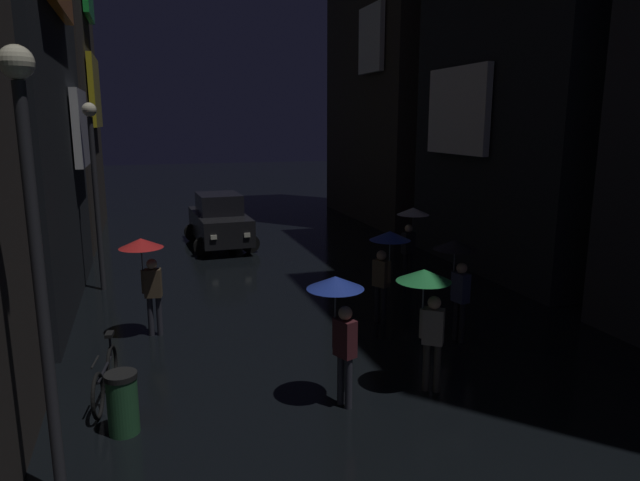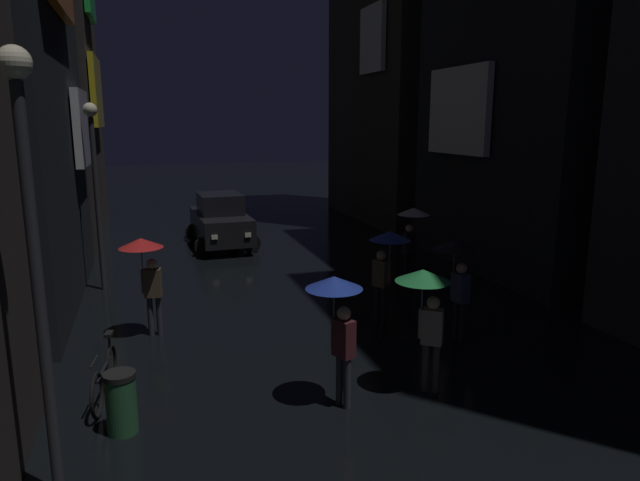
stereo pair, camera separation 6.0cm
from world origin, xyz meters
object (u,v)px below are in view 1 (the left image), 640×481
pedestrian_far_right_red (145,259)px  pedestrian_midstreet_left_blue (387,251)px  bicycle_parked_at_storefront (105,378)px  streetlamp_left_far (94,174)px  car_distant (220,221)px  trash_bin (123,403)px  streetlamp_left_near (34,230)px  pedestrian_midstreet_centre_clear (412,224)px  pedestrian_near_crossing_blue (338,305)px  pedestrian_foreground_left_green (427,296)px  pedestrian_foreground_right_black (457,262)px

pedestrian_far_right_red → pedestrian_midstreet_left_blue: bearing=-8.8°
bicycle_parked_at_storefront → streetlamp_left_far: 7.18m
car_distant → trash_bin: 12.65m
pedestrian_far_right_red → streetlamp_left_near: 5.53m
pedestrian_midstreet_left_blue → bicycle_parked_at_storefront: bearing=-161.4°
pedestrian_midstreet_centre_clear → pedestrian_near_crossing_blue: size_ratio=1.00×
pedestrian_foreground_left_green → pedestrian_midstreet_left_blue: same height
trash_bin → pedestrian_midstreet_centre_clear: bearing=38.4°
pedestrian_far_right_red → car_distant: (2.62, 8.40, -0.74)m
pedestrian_midstreet_centre_clear → trash_bin: 9.68m
pedestrian_far_right_red → pedestrian_midstreet_centre_clear: bearing=16.5°
pedestrian_foreground_right_black → trash_bin: bearing=-164.6°
pedestrian_midstreet_centre_clear → streetlamp_left_near: bearing=-138.5°
pedestrian_foreground_right_black → trash_bin: (-6.46, -1.78, -1.20)m
pedestrian_near_crossing_blue → bicycle_parked_at_storefront: bearing=160.7°
pedestrian_midstreet_left_blue → streetlamp_left_far: (-6.21, 4.67, 1.46)m
pedestrian_midstreet_centre_clear → trash_bin: (-7.53, -5.97, -1.20)m
pedestrian_midstreet_centre_clear → pedestrian_foreground_left_green: size_ratio=1.00×
pedestrian_midstreet_centre_clear → pedestrian_foreground_left_green: same height
pedestrian_midstreet_centre_clear → pedestrian_foreground_left_green: bearing=-114.2°
streetlamp_left_far → trash_bin: (0.70, -7.76, -2.66)m
pedestrian_foreground_right_black → trash_bin: size_ratio=2.28×
pedestrian_far_right_red → streetlamp_left_far: streetlamp_left_far is taller
pedestrian_midstreet_centre_clear → pedestrian_near_crossing_blue: 7.43m
pedestrian_midstreet_centre_clear → pedestrian_foreground_left_green: 6.68m
car_distant → pedestrian_far_right_red: bearing=-107.3°
bicycle_parked_at_storefront → trash_bin: bearing=-75.2°
pedestrian_near_crossing_blue → bicycle_parked_at_storefront: size_ratio=1.17×
pedestrian_near_crossing_blue → pedestrian_foreground_right_black: 3.72m
pedestrian_midstreet_centre_clear → bicycle_parked_at_storefront: size_ratio=1.17×
pedestrian_midstreet_centre_clear → pedestrian_midstreet_left_blue: size_ratio=1.00×
pedestrian_far_right_red → streetlamp_left_near: bearing=-102.3°
pedestrian_midstreet_centre_clear → pedestrian_near_crossing_blue: (-4.26, -6.09, 0.00)m
bicycle_parked_at_storefront → pedestrian_midstreet_left_blue: bearing=18.6°
bicycle_parked_at_storefront → pedestrian_midstreet_centre_clear: bearing=31.8°
pedestrian_foreground_right_black → pedestrian_midstreet_left_blue: same height
pedestrian_foreground_right_black → bicycle_parked_at_storefront: (-6.76, -0.65, -1.28)m
pedestrian_foreground_right_black → pedestrian_midstreet_left_blue: bearing=126.2°
pedestrian_near_crossing_blue → pedestrian_foreground_right_black: (3.20, 1.89, 0.00)m
pedestrian_midstreet_left_blue → streetlamp_left_far: bearing=143.0°
pedestrian_near_crossing_blue → pedestrian_foreground_right_black: size_ratio=1.00×
pedestrian_near_crossing_blue → streetlamp_left_far: bearing=116.7°
pedestrian_foreground_left_green → pedestrian_midstreet_centre_clear: bearing=65.8°
pedestrian_foreground_right_black → pedestrian_midstreet_left_blue: size_ratio=1.00×
pedestrian_midstreet_centre_clear → streetlamp_left_near: size_ratio=0.40×
pedestrian_midstreet_centre_clear → pedestrian_midstreet_left_blue: (-2.02, -2.89, 0.00)m
pedestrian_near_crossing_blue → pedestrian_midstreet_left_blue: 3.91m
trash_bin → streetlamp_left_near: bearing=-118.4°
pedestrian_midstreet_centre_clear → trash_bin: bearing=-141.6°
bicycle_parked_at_storefront → car_distant: 11.65m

